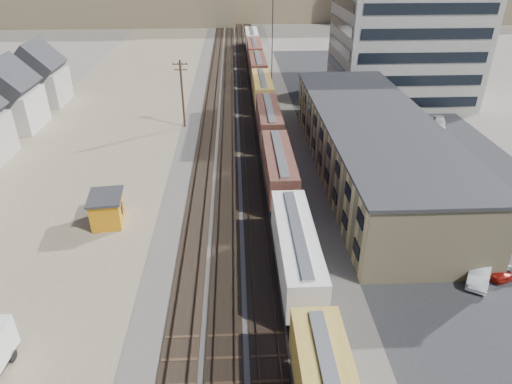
{
  "coord_description": "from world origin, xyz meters",
  "views": [
    {
      "loc": [
        -0.88,
        -23.45,
        24.71
      ],
      "look_at": [
        0.99,
        15.75,
        3.0
      ],
      "focal_mm": 32.0,
      "sensor_mm": 36.0,
      "label": 1
    }
  ],
  "objects_px": {
    "utility_pole_north": "(182,93)",
    "parked_car_blue": "(394,101)",
    "parked_car_red": "(488,264)",
    "maintenance_shed": "(107,209)",
    "parked_car_white": "(479,272)",
    "freight_train": "(265,103)"
  },
  "relations": [
    {
      "from": "freight_train",
      "to": "parked_car_red",
      "type": "xyz_separation_m",
      "value": [
        16.41,
        -38.02,
        -2.08
      ]
    },
    {
      "from": "parked_car_red",
      "to": "parked_car_white",
      "type": "xyz_separation_m",
      "value": [
        -1.3,
        -1.05,
        0.03
      ]
    },
    {
      "from": "parked_car_red",
      "to": "parked_car_blue",
      "type": "height_order",
      "value": "parked_car_red"
    },
    {
      "from": "utility_pole_north",
      "to": "freight_train",
      "type": "bearing_deg",
      "value": 10.89
    },
    {
      "from": "freight_train",
      "to": "maintenance_shed",
      "type": "bearing_deg",
      "value": -121.38
    },
    {
      "from": "maintenance_shed",
      "to": "parked_car_red",
      "type": "bearing_deg",
      "value": -15.34
    },
    {
      "from": "utility_pole_north",
      "to": "parked_car_blue",
      "type": "relative_size",
      "value": 1.94
    },
    {
      "from": "parked_car_blue",
      "to": "parked_car_red",
      "type": "bearing_deg",
      "value": -126.08
    },
    {
      "from": "utility_pole_north",
      "to": "maintenance_shed",
      "type": "xyz_separation_m",
      "value": [
        -5.21,
        -26.34,
        -3.75
      ]
    },
    {
      "from": "freight_train",
      "to": "maintenance_shed",
      "type": "height_order",
      "value": "freight_train"
    },
    {
      "from": "utility_pole_north",
      "to": "parked_car_white",
      "type": "xyz_separation_m",
      "value": [
        27.41,
        -36.71,
        -4.55
      ]
    },
    {
      "from": "parked_car_red",
      "to": "parked_car_white",
      "type": "bearing_deg",
      "value": -158.06
    },
    {
      "from": "freight_train",
      "to": "utility_pole_north",
      "type": "height_order",
      "value": "utility_pole_north"
    },
    {
      "from": "maintenance_shed",
      "to": "parked_car_blue",
      "type": "relative_size",
      "value": 0.86
    },
    {
      "from": "freight_train",
      "to": "parked_car_white",
      "type": "distance_m",
      "value": 41.94
    },
    {
      "from": "utility_pole_north",
      "to": "parked_car_red",
      "type": "bearing_deg",
      "value": -51.15
    },
    {
      "from": "freight_train",
      "to": "parked_car_white",
      "type": "xyz_separation_m",
      "value": [
        15.11,
        -39.07,
        -2.05
      ]
    },
    {
      "from": "utility_pole_north",
      "to": "parked_car_white",
      "type": "distance_m",
      "value": 46.04
    },
    {
      "from": "utility_pole_north",
      "to": "maintenance_shed",
      "type": "bearing_deg",
      "value": -101.19
    },
    {
      "from": "utility_pole_north",
      "to": "parked_car_red",
      "type": "relative_size",
      "value": 2.37
    },
    {
      "from": "maintenance_shed",
      "to": "parked_car_red",
      "type": "distance_m",
      "value": 35.19
    },
    {
      "from": "parked_car_blue",
      "to": "utility_pole_north",
      "type": "bearing_deg",
      "value": 166.2
    }
  ]
}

